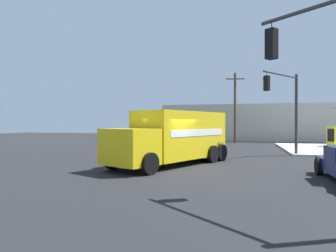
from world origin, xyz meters
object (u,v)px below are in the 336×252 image
Objects in this scene: traffic_light_primary at (286,100)px; utility_pole at (235,107)px; delivery_truck at (174,137)px; vending_machine_red at (333,137)px.

traffic_light_primary is 0.69× the size of utility_pole.
utility_pole is (2.79, 20.14, 2.73)m from delivery_truck.
utility_pole is at bearing 147.32° from vending_machine_red.
delivery_truck is 8.98m from traffic_light_primary.
delivery_truck is 4.51× the size of vending_machine_red.
traffic_light_primary is at bearing -120.89° from vending_machine_red.
delivery_truck is 1.01× the size of utility_pole.
utility_pole is at bearing 104.72° from traffic_light_primary.
delivery_truck is at bearing -97.88° from utility_pole.
traffic_light_primary is 15.01m from utility_pole.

